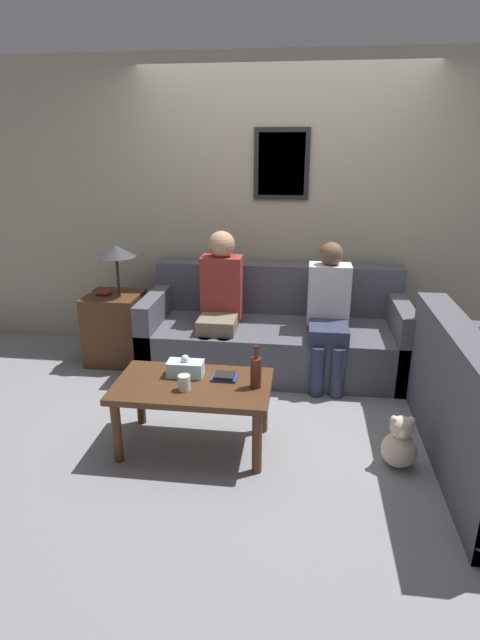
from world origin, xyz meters
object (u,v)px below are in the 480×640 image
(wine_bottle, at_px, (256,372))
(drinking_glass, at_px, (184,383))
(person_right, at_px, (329,310))
(teddy_bear, at_px, (400,444))
(person_left, at_px, (220,298))
(couch_main, at_px, (275,334))
(coffee_table, at_px, (193,392))

(wine_bottle, xyz_separation_m, drinking_glass, (-0.43, -0.09, -0.06))
(wine_bottle, bearing_deg, person_right, 67.02)
(wine_bottle, xyz_separation_m, teddy_bear, (0.88, -0.05, -0.41))
(drinking_glass, bearing_deg, person_left, 89.60)
(couch_main, height_order, person_right, person_right)
(couch_main, relative_size, person_left, 1.85)
(wine_bottle, relative_size, teddy_bear, 0.81)
(teddy_bear, bearing_deg, person_left, 136.26)
(person_right, bearing_deg, couch_main, 154.95)
(wine_bottle, height_order, person_right, person_right)
(coffee_table, height_order, person_left, person_left)
(coffee_table, relative_size, drinking_glass, 10.21)
(couch_main, xyz_separation_m, person_right, (0.44, -0.21, 0.31))
(couch_main, relative_size, wine_bottle, 8.08)
(teddy_bear, bearing_deg, coffee_table, 177.55)
(coffee_table, bearing_deg, drinking_glass, -106.97)
(person_right, xyz_separation_m, teddy_bear, (0.41, -1.18, -0.46))
(couch_main, distance_m, drinking_glass, 1.52)
(teddy_bear, bearing_deg, person_right, 108.98)
(coffee_table, relative_size, person_right, 0.87)
(couch_main, bearing_deg, person_right, -25.05)
(coffee_table, bearing_deg, person_left, 90.99)
(teddy_bear, bearing_deg, drinking_glass, -178.16)
(wine_bottle, bearing_deg, person_left, 109.26)
(couch_main, bearing_deg, person_left, -162.94)
(wine_bottle, xyz_separation_m, person_right, (0.48, 1.13, 0.05))
(teddy_bear, bearing_deg, wine_bottle, 176.71)
(couch_main, relative_size, person_right, 1.96)
(coffee_table, distance_m, person_right, 1.44)
(couch_main, bearing_deg, teddy_bear, -58.59)
(coffee_table, xyz_separation_m, person_right, (0.88, 1.13, 0.22))
(person_left, height_order, teddy_bear, person_left)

